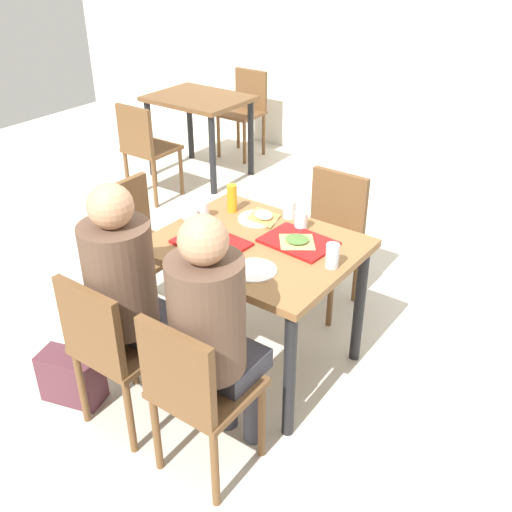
% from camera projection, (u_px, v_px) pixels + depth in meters
% --- Properties ---
extents(ground_plane, '(10.00, 10.00, 0.02)m').
position_uv_depth(ground_plane, '(256.00, 361.00, 3.44)').
color(ground_plane, beige).
extents(back_wall, '(10.00, 0.10, 2.80)m').
position_uv_depth(back_wall, '(478.00, 30.00, 4.98)').
color(back_wall, silver).
rests_on(back_wall, ground_plane).
extents(main_table, '(1.02, 0.83, 0.78)m').
position_uv_depth(main_table, '(256.00, 262.00, 3.11)').
color(main_table, olive).
rests_on(main_table, ground_plane).
extents(chair_near_left, '(0.40, 0.40, 0.87)m').
position_uv_depth(chair_near_left, '(111.00, 344.00, 2.75)').
color(chair_near_left, brown).
rests_on(chair_near_left, ground_plane).
extents(chair_near_right, '(0.40, 0.40, 0.87)m').
position_uv_depth(chair_near_right, '(194.00, 388.00, 2.49)').
color(chair_near_right, brown).
rests_on(chair_near_right, ground_plane).
extents(chair_far_side, '(0.40, 0.40, 0.87)m').
position_uv_depth(chair_far_side, '(330.00, 230.00, 3.74)').
color(chair_far_side, brown).
rests_on(chair_far_side, ground_plane).
extents(chair_left_end, '(0.40, 0.40, 0.87)m').
position_uv_depth(chair_left_end, '(138.00, 239.00, 3.63)').
color(chair_left_end, brown).
rests_on(chair_left_end, ground_plane).
extents(person_in_red, '(0.32, 0.42, 1.28)m').
position_uv_depth(person_in_red, '(128.00, 286.00, 2.72)').
color(person_in_red, '#383842').
rests_on(person_in_red, ground_plane).
extents(person_in_brown_jacket, '(0.32, 0.42, 1.28)m').
position_uv_depth(person_in_brown_jacket, '(213.00, 325.00, 2.47)').
color(person_in_brown_jacket, '#383842').
rests_on(person_in_brown_jacket, ground_plane).
extents(tray_red_near, '(0.38, 0.28, 0.02)m').
position_uv_depth(tray_red_near, '(211.00, 243.00, 3.03)').
color(tray_red_near, '#B21414').
rests_on(tray_red_near, main_table).
extents(tray_red_far, '(0.38, 0.29, 0.02)m').
position_uv_depth(tray_red_far, '(298.00, 242.00, 3.04)').
color(tray_red_far, '#B21414').
rests_on(tray_red_far, main_table).
extents(paper_plate_center, '(0.22, 0.22, 0.01)m').
position_uv_depth(paper_plate_center, '(258.00, 219.00, 3.29)').
color(paper_plate_center, white).
rests_on(paper_plate_center, main_table).
extents(paper_plate_near_edge, '(0.22, 0.22, 0.01)m').
position_uv_depth(paper_plate_near_edge, '(254.00, 270.00, 2.81)').
color(paper_plate_near_edge, white).
rests_on(paper_plate_near_edge, main_table).
extents(pizza_slice_a, '(0.24, 0.28, 0.02)m').
position_uv_depth(pizza_slice_a, '(206.00, 241.00, 3.02)').
color(pizza_slice_a, tan).
rests_on(pizza_slice_a, tray_red_near).
extents(pizza_slice_b, '(0.20, 0.19, 0.02)m').
position_uv_depth(pizza_slice_b, '(297.00, 240.00, 3.02)').
color(pizza_slice_b, '#DBAD60').
rests_on(pizza_slice_b, tray_red_far).
extents(pizza_slice_c, '(0.25, 0.24, 0.02)m').
position_uv_depth(pizza_slice_c, '(263.00, 216.00, 3.29)').
color(pizza_slice_c, '#C68C47').
rests_on(pizza_slice_c, paper_plate_center).
extents(plastic_cup_a, '(0.07, 0.07, 0.10)m').
position_uv_depth(plastic_cup_a, '(289.00, 209.00, 3.28)').
color(plastic_cup_a, white).
rests_on(plastic_cup_a, main_table).
extents(plastic_cup_b, '(0.07, 0.07, 0.10)m').
position_uv_depth(plastic_cup_b, '(216.00, 265.00, 2.76)').
color(plastic_cup_b, white).
rests_on(plastic_cup_b, main_table).
extents(plastic_cup_c, '(0.07, 0.07, 0.10)m').
position_uv_depth(plastic_cup_c, '(203.00, 210.00, 3.27)').
color(plastic_cup_c, white).
rests_on(plastic_cup_c, main_table).
extents(plastic_cup_d, '(0.07, 0.07, 0.10)m').
position_uv_depth(plastic_cup_d, '(301.00, 221.00, 3.16)').
color(plastic_cup_d, white).
rests_on(plastic_cup_d, main_table).
extents(soda_can, '(0.07, 0.07, 0.12)m').
position_uv_depth(soda_can, '(332.00, 256.00, 2.81)').
color(soda_can, '#B7BCC6').
rests_on(soda_can, main_table).
extents(condiment_bottle, '(0.06, 0.06, 0.16)m').
position_uv_depth(condiment_bottle, '(232.00, 198.00, 3.34)').
color(condiment_bottle, orange).
rests_on(condiment_bottle, main_table).
extents(foil_bundle, '(0.10, 0.10, 0.10)m').
position_uv_depth(foil_bundle, '(189.00, 214.00, 3.23)').
color(foil_bundle, silver).
rests_on(foil_bundle, main_table).
extents(handbag, '(0.35, 0.24, 0.28)m').
position_uv_depth(handbag, '(72.00, 377.00, 3.10)').
color(handbag, '#592D38').
rests_on(handbag, ground_plane).
extents(background_table, '(0.90, 0.70, 0.78)m').
position_uv_depth(background_table, '(199.00, 111.00, 5.57)').
color(background_table, brown).
rests_on(background_table, ground_plane).
extents(background_chair_near, '(0.40, 0.40, 0.87)m').
position_uv_depth(background_chair_near, '(145.00, 145.00, 5.12)').
color(background_chair_near, brown).
rests_on(background_chair_near, ground_plane).
extents(background_chair_far, '(0.40, 0.40, 0.87)m').
position_uv_depth(background_chair_far, '(246.00, 106.00, 6.15)').
color(background_chair_far, brown).
rests_on(background_chair_far, ground_plane).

